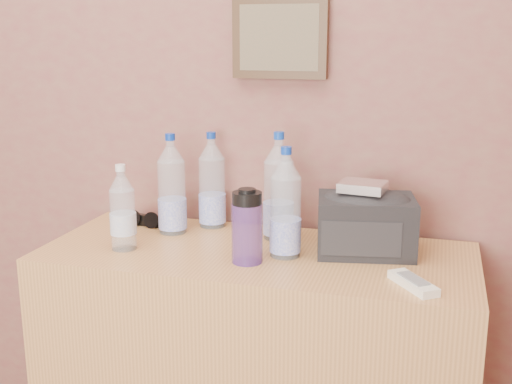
# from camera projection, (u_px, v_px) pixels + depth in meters

# --- Properties ---
(picture_frame) EXTENTS (0.30, 0.03, 0.25)m
(picture_frame) POSITION_uv_depth(u_px,v_px,m) (280.00, 38.00, 1.98)
(picture_frame) COLOR #382311
(picture_frame) RESTS_ON room_shell
(dresser) EXTENTS (1.26, 0.53, 0.79)m
(dresser) POSITION_uv_depth(u_px,v_px,m) (257.00, 372.00, 1.98)
(dresser) COLOR tan
(dresser) RESTS_ON ground
(pet_large_a) EXTENTS (0.09, 0.09, 0.31)m
(pet_large_a) POSITION_uv_depth(u_px,v_px,m) (212.00, 185.00, 2.10)
(pet_large_a) COLOR white
(pet_large_a) RESTS_ON dresser
(pet_large_b) EXTENTS (0.09, 0.09, 0.32)m
(pet_large_b) POSITION_uv_depth(u_px,v_px,m) (172.00, 189.00, 2.03)
(pet_large_b) COLOR silver
(pet_large_b) RESTS_ON dresser
(pet_large_c) EXTENTS (0.09, 0.09, 0.33)m
(pet_large_c) POSITION_uv_depth(u_px,v_px,m) (278.00, 192.00, 1.97)
(pet_large_c) COLOR silver
(pet_large_c) RESTS_ON dresser
(pet_large_d) EXTENTS (0.09, 0.09, 0.32)m
(pet_large_d) POSITION_uv_depth(u_px,v_px,m) (286.00, 209.00, 1.81)
(pet_large_d) COLOR silver
(pet_large_d) RESTS_ON dresser
(pet_small) EXTENTS (0.07, 0.07, 0.26)m
(pet_small) POSITION_uv_depth(u_px,v_px,m) (123.00, 212.00, 1.88)
(pet_small) COLOR silver
(pet_small) RESTS_ON dresser
(nalgene_bottle) EXTENTS (0.09, 0.09, 0.21)m
(nalgene_bottle) POSITION_uv_depth(u_px,v_px,m) (247.00, 226.00, 1.77)
(nalgene_bottle) COLOR #543287
(nalgene_bottle) RESTS_ON dresser
(sunglasses) EXTENTS (0.15, 0.07, 0.04)m
(sunglasses) POSITION_uv_depth(u_px,v_px,m) (145.00, 220.00, 2.13)
(sunglasses) COLOR black
(sunglasses) RESTS_ON dresser
(ac_remote) EXTENTS (0.14, 0.16, 0.02)m
(ac_remote) POSITION_uv_depth(u_px,v_px,m) (413.00, 283.00, 1.61)
(ac_remote) COLOR silver
(ac_remote) RESTS_ON dresser
(toiletry_bag) EXTENTS (0.31, 0.25, 0.19)m
(toiletry_bag) POSITION_uv_depth(u_px,v_px,m) (366.00, 221.00, 1.85)
(toiletry_bag) COLOR black
(toiletry_bag) RESTS_ON dresser
(foil_packet) EXTENTS (0.14, 0.12, 0.03)m
(foil_packet) POSITION_uv_depth(u_px,v_px,m) (363.00, 186.00, 1.82)
(foil_packet) COLOR silver
(foil_packet) RESTS_ON toiletry_bag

